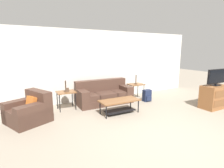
# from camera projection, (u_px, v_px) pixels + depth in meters

# --- Properties ---
(ground_plane) EXTENTS (24.00, 24.00, 0.00)m
(ground_plane) POSITION_uv_depth(u_px,v_px,m) (175.00, 143.00, 3.59)
(ground_plane) COLOR gray
(wall_back) EXTENTS (8.75, 0.06, 2.60)m
(wall_back) POSITION_uv_depth(u_px,v_px,m) (99.00, 65.00, 6.65)
(wall_back) COLOR silver
(wall_back) RESTS_ON ground_plane
(couch) EXTENTS (1.94, 0.85, 0.82)m
(couch) POSITION_uv_depth(u_px,v_px,m) (104.00, 95.00, 6.24)
(couch) COLOR #4C3328
(couch) RESTS_ON ground_plane
(armchair) EXTENTS (1.23, 1.23, 0.80)m
(armchair) POSITION_uv_depth(u_px,v_px,m) (29.00, 111.00, 4.60)
(armchair) COLOR #4C3328
(armchair) RESTS_ON ground_plane
(coffee_table) EXTENTS (1.21, 0.54, 0.42)m
(coffee_table) POSITION_uv_depth(u_px,v_px,m) (119.00, 103.00, 5.22)
(coffee_table) COLOR brown
(coffee_table) RESTS_ON ground_plane
(side_table_left) EXTENTS (0.57, 0.47, 0.59)m
(side_table_left) POSITION_uv_depth(u_px,v_px,m) (66.00, 93.00, 5.53)
(side_table_left) COLOR brown
(side_table_left) RESTS_ON ground_plane
(side_table_right) EXTENTS (0.57, 0.47, 0.59)m
(side_table_right) POSITION_uv_depth(u_px,v_px,m) (136.00, 85.00, 6.78)
(side_table_right) COLOR brown
(side_table_right) RESTS_ON ground_plane
(table_lamp_left) EXTENTS (0.28, 0.28, 0.60)m
(table_lamp_left) POSITION_uv_depth(u_px,v_px,m) (65.00, 77.00, 5.43)
(table_lamp_left) COLOR #472D1E
(table_lamp_left) RESTS_ON side_table_left
(table_lamp_right) EXTENTS (0.28, 0.28, 0.60)m
(table_lamp_right) POSITION_uv_depth(u_px,v_px,m) (136.00, 72.00, 6.67)
(table_lamp_right) COLOR #472D1E
(table_lamp_right) RESTS_ON side_table_right
(tv_console) EXTENTS (0.90, 0.51, 0.75)m
(tv_console) POSITION_uv_depth(u_px,v_px,m) (214.00, 97.00, 5.69)
(tv_console) COLOR #935B33
(tv_console) RESTS_ON ground_plane
(television) EXTENTS (0.86, 0.20, 0.53)m
(television) POSITION_uv_depth(u_px,v_px,m) (217.00, 77.00, 5.57)
(television) COLOR black
(television) RESTS_ON tv_console
(backpack) EXTENTS (0.29, 0.27, 0.43)m
(backpack) POSITION_uv_depth(u_px,v_px,m) (147.00, 96.00, 6.48)
(backpack) COLOR #1E2847
(backpack) RESTS_ON ground_plane
(picture_frame) EXTENTS (0.10, 0.04, 0.13)m
(picture_frame) POSITION_uv_depth(u_px,v_px,m) (67.00, 90.00, 5.46)
(picture_frame) COLOR #4C3828
(picture_frame) RESTS_ON side_table_left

